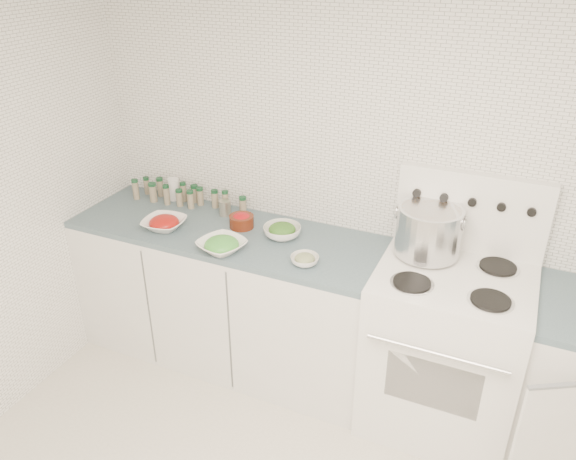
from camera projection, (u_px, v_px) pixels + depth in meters
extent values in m
cube|color=white|center=(384.00, 177.00, 3.04)|extent=(3.50, 0.02, 2.50)
cube|color=white|center=(229.00, 297.00, 3.46)|extent=(1.85, 0.62, 0.86)
cube|color=#405460|center=(226.00, 233.00, 3.25)|extent=(1.85, 0.62, 0.03)
cube|color=white|center=(443.00, 351.00, 2.96)|extent=(0.76, 0.65, 0.92)
cube|color=black|center=(432.00, 385.00, 2.69)|extent=(0.45, 0.01, 0.28)
cylinder|color=silver|center=(436.00, 354.00, 2.55)|extent=(0.65, 0.02, 0.02)
cube|color=white|center=(456.00, 277.00, 2.75)|extent=(0.76, 0.65, 0.01)
cube|color=white|center=(471.00, 212.00, 2.88)|extent=(0.76, 0.06, 0.43)
cylinder|color=silver|center=(412.00, 283.00, 2.68)|extent=(0.21, 0.21, 0.01)
cylinder|color=black|center=(412.00, 282.00, 2.68)|extent=(0.18, 0.18, 0.01)
cylinder|color=silver|center=(490.00, 301.00, 2.55)|extent=(0.21, 0.21, 0.01)
cylinder|color=black|center=(491.00, 300.00, 2.55)|extent=(0.18, 0.18, 0.01)
cylinder|color=silver|center=(426.00, 253.00, 2.94)|extent=(0.21, 0.21, 0.01)
cylinder|color=black|center=(426.00, 252.00, 2.93)|extent=(0.18, 0.18, 0.01)
cylinder|color=silver|center=(498.00, 267.00, 2.81)|extent=(0.21, 0.21, 0.01)
cylinder|color=black|center=(498.00, 266.00, 2.80)|extent=(0.18, 0.18, 0.01)
cylinder|color=black|center=(417.00, 193.00, 2.92)|extent=(0.04, 0.02, 0.04)
cylinder|color=black|center=(444.00, 197.00, 2.87)|extent=(0.04, 0.02, 0.04)
cylinder|color=black|center=(472.00, 202.00, 2.82)|extent=(0.04, 0.02, 0.04)
cylinder|color=black|center=(501.00, 207.00, 2.77)|extent=(0.04, 0.02, 0.04)
cylinder|color=black|center=(532.00, 212.00, 2.72)|extent=(0.04, 0.02, 0.04)
cube|color=white|center=(556.00, 445.00, 2.45)|extent=(0.36, 0.21, 0.70)
cylinder|color=silver|center=(429.00, 231.00, 2.86)|extent=(0.33, 0.33, 0.25)
cylinder|color=orange|center=(431.00, 211.00, 2.81)|extent=(0.30, 0.30, 0.03)
torus|color=silver|center=(397.00, 211.00, 2.89)|extent=(0.01, 0.08, 0.08)
torus|color=silver|center=(465.00, 224.00, 2.76)|extent=(0.01, 0.08, 0.08)
imported|color=white|center=(164.00, 224.00, 3.25)|extent=(0.26, 0.26, 0.06)
ellipsoid|color=#A90E0E|center=(164.00, 222.00, 3.24)|extent=(0.17, 0.17, 0.08)
imported|color=white|center=(222.00, 246.00, 3.01)|extent=(0.31, 0.31, 0.06)
ellipsoid|color=#3F892D|center=(222.00, 244.00, 3.01)|extent=(0.18, 0.18, 0.08)
imported|color=white|center=(282.00, 232.00, 3.15)|extent=(0.22, 0.22, 0.07)
ellipsoid|color=#255819|center=(282.00, 229.00, 3.14)|extent=(0.15, 0.15, 0.07)
imported|color=white|center=(305.00, 260.00, 2.89)|extent=(0.18, 0.18, 0.05)
ellipsoid|color=#2C431B|center=(305.00, 258.00, 2.89)|extent=(0.11, 0.11, 0.05)
cylinder|color=#511D0E|center=(242.00, 221.00, 3.26)|extent=(0.14, 0.14, 0.07)
ellipsoid|color=#B6110C|center=(241.00, 217.00, 3.25)|extent=(0.10, 0.10, 0.05)
cylinder|color=white|center=(174.00, 189.00, 3.59)|extent=(0.09, 0.09, 0.14)
cylinder|color=#9F9787|center=(225.00, 208.00, 3.40)|extent=(0.08, 0.08, 0.09)
cylinder|color=gray|center=(147.00, 187.00, 3.68)|extent=(0.04, 0.04, 0.10)
cylinder|color=#123F22|center=(146.00, 178.00, 3.65)|extent=(0.04, 0.04, 0.02)
cylinder|color=gray|center=(160.00, 188.00, 3.65)|extent=(0.04, 0.04, 0.11)
cylinder|color=#123F22|center=(159.00, 179.00, 3.62)|extent=(0.04, 0.04, 0.02)
cylinder|color=gray|center=(184.00, 193.00, 3.57)|extent=(0.04, 0.04, 0.11)
cylinder|color=#123F22|center=(183.00, 184.00, 3.54)|extent=(0.04, 0.04, 0.02)
cylinder|color=gray|center=(195.00, 195.00, 3.57)|extent=(0.04, 0.04, 0.10)
cylinder|color=#123F22|center=(194.00, 187.00, 3.54)|extent=(0.05, 0.05, 0.02)
cylinder|color=gray|center=(200.00, 198.00, 3.53)|extent=(0.04, 0.04, 0.10)
cylinder|color=#123F22|center=(200.00, 189.00, 3.50)|extent=(0.04, 0.04, 0.02)
cylinder|color=gray|center=(215.00, 200.00, 3.49)|extent=(0.04, 0.04, 0.10)
cylinder|color=#123F22|center=(214.00, 191.00, 3.47)|extent=(0.04, 0.04, 0.02)
cylinder|color=gray|center=(225.00, 202.00, 3.46)|extent=(0.04, 0.04, 0.11)
cylinder|color=#123F22|center=(225.00, 192.00, 3.43)|extent=(0.04, 0.04, 0.02)
cylinder|color=gray|center=(243.00, 206.00, 3.42)|extent=(0.04, 0.04, 0.09)
cylinder|color=#123F22|center=(243.00, 198.00, 3.40)|extent=(0.04, 0.04, 0.02)
cylinder|color=gray|center=(136.00, 191.00, 3.60)|extent=(0.04, 0.04, 0.12)
cylinder|color=#123F22|center=(134.00, 181.00, 3.57)|extent=(0.04, 0.04, 0.02)
cylinder|color=gray|center=(153.00, 194.00, 3.57)|extent=(0.05, 0.05, 0.11)
cylinder|color=#123F22|center=(152.00, 184.00, 3.54)|extent=(0.05, 0.05, 0.02)
cylinder|color=gray|center=(167.00, 196.00, 3.53)|extent=(0.04, 0.04, 0.11)
cylinder|color=#123F22|center=(166.00, 186.00, 3.50)|extent=(0.04, 0.04, 0.02)
cylinder|color=gray|center=(180.00, 199.00, 3.51)|extent=(0.04, 0.04, 0.09)
cylinder|color=#123F22|center=(179.00, 191.00, 3.49)|extent=(0.04, 0.04, 0.02)
cylinder|color=gray|center=(191.00, 201.00, 3.48)|extent=(0.04, 0.04, 0.10)
cylinder|color=#123F22|center=(190.00, 192.00, 3.46)|extent=(0.04, 0.04, 0.02)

